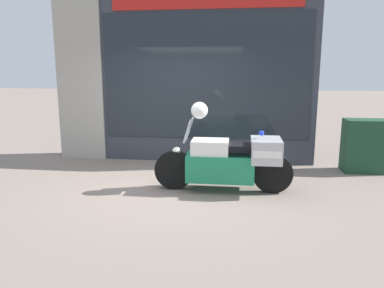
# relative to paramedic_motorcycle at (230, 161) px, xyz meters

# --- Properties ---
(ground_plane) EXTENTS (60.00, 60.00, 0.00)m
(ground_plane) POSITION_rel_paramedic_motorcycle_xyz_m (-1.11, 0.11, -0.52)
(ground_plane) COLOR gray
(shop_building) EXTENTS (5.65, 0.55, 3.61)m
(shop_building) POSITION_rel_paramedic_motorcycle_xyz_m (-1.55, 2.11, 1.29)
(shop_building) COLOR #333842
(shop_building) RESTS_ON ground
(window_display) EXTENTS (4.15, 0.30, 1.88)m
(window_display) POSITION_rel_paramedic_motorcycle_xyz_m (-0.66, 2.14, -0.07)
(window_display) COLOR slate
(window_display) RESTS_ON ground
(paramedic_motorcycle) EXTENTS (2.31, 0.68, 1.22)m
(paramedic_motorcycle) POSITION_rel_paramedic_motorcycle_xyz_m (0.00, 0.00, 0.00)
(paramedic_motorcycle) COLOR black
(paramedic_motorcycle) RESTS_ON ground
(utility_cabinet) EXTENTS (0.83, 0.49, 1.05)m
(utility_cabinet) POSITION_rel_paramedic_motorcycle_xyz_m (2.61, 1.56, 0.00)
(utility_cabinet) COLOR #193D28
(utility_cabinet) RESTS_ON ground
(white_helmet) EXTENTS (0.28, 0.28, 0.28)m
(white_helmet) POSITION_rel_paramedic_motorcycle_xyz_m (-0.52, -0.01, 0.83)
(white_helmet) COLOR white
(white_helmet) RESTS_ON paramedic_motorcycle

